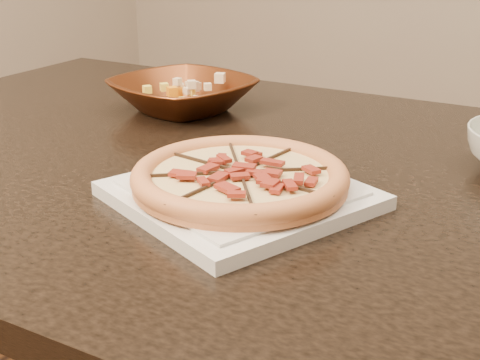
{
  "coord_description": "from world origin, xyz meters",
  "views": [
    {
      "loc": [
        0.35,
        -0.75,
        1.09
      ],
      "look_at": [
        -0.06,
        -0.08,
        0.78
      ],
      "focal_mm": 50.0,
      "sensor_mm": 36.0,
      "label": 1
    }
  ],
  "objects_px": {
    "pizza": "(240,177)",
    "bronze_bowl": "(183,95)",
    "dining_table": "(241,215)",
    "plate": "(240,194)"
  },
  "relations": [
    {
      "from": "plate",
      "to": "pizza",
      "type": "distance_m",
      "value": 0.02
    },
    {
      "from": "dining_table",
      "to": "pizza",
      "type": "relative_size",
      "value": 5.61
    },
    {
      "from": "dining_table",
      "to": "pizza",
      "type": "bearing_deg",
      "value": -58.52
    },
    {
      "from": "dining_table",
      "to": "pizza",
      "type": "height_order",
      "value": "pizza"
    },
    {
      "from": "dining_table",
      "to": "plate",
      "type": "bearing_deg",
      "value": -58.52
    },
    {
      "from": "dining_table",
      "to": "plate",
      "type": "height_order",
      "value": "plate"
    },
    {
      "from": "plate",
      "to": "bronze_bowl",
      "type": "height_order",
      "value": "bronze_bowl"
    },
    {
      "from": "plate",
      "to": "bronze_bowl",
      "type": "relative_size",
      "value": 1.43
    },
    {
      "from": "pizza",
      "to": "bronze_bowl",
      "type": "bearing_deg",
      "value": 135.66
    },
    {
      "from": "pizza",
      "to": "bronze_bowl",
      "type": "height_order",
      "value": "bronze_bowl"
    }
  ]
}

